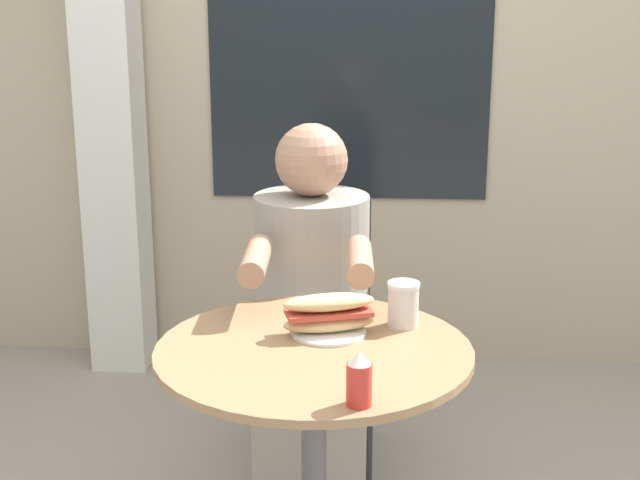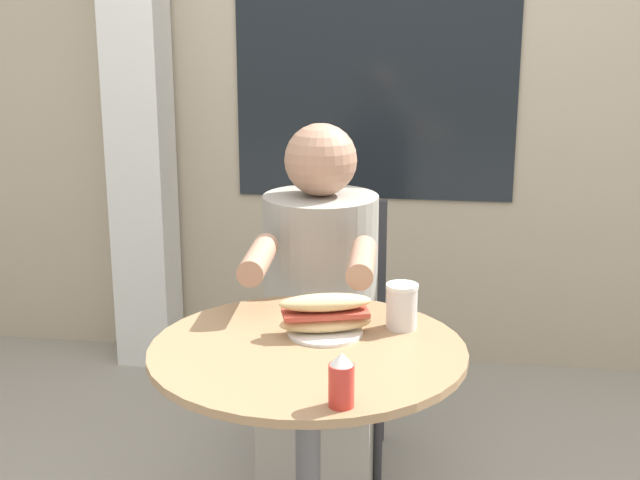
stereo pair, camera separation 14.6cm
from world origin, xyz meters
name	(u,v)px [view 1 (the left image)]	position (x,y,z in m)	size (l,w,h in m)	color
storefront_wall	(348,27)	(0.00, 1.77, 1.40)	(8.00, 0.09, 2.80)	#B7A88E
lattice_pillar	(109,80)	(-0.94, 1.60, 1.20)	(0.23, 0.23, 2.40)	silver
cafe_table	(314,425)	(0.00, 0.00, 0.55)	(0.73, 0.73, 0.74)	#997551
diner_chair	(318,307)	(-0.06, 0.90, 0.52)	(0.40, 0.40, 0.87)	#333338
seated_diner	(311,348)	(-0.05, 0.55, 0.51)	(0.36, 0.61, 1.18)	gray
sandwich_on_plate	(329,315)	(0.03, 0.09, 0.79)	(0.23, 0.18, 0.10)	white
drink_cup	(403,304)	(0.21, 0.15, 0.80)	(0.08, 0.08, 0.11)	silver
condiment_bottle	(359,380)	(0.11, -0.29, 0.80)	(0.05, 0.05, 0.11)	red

